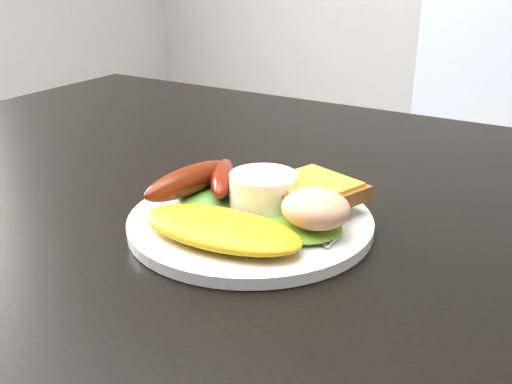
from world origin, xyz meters
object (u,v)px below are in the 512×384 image
object	(u,v)px
plate	(250,222)
dining_table	(269,210)
person	(339,77)
dining_chair	(461,209)

from	to	relation	value
plate	dining_table	bearing A→B (deg)	108.62
dining_table	plate	size ratio (longest dim) A/B	5.32
dining_table	person	xyz separation A→B (m)	(-0.27, 0.80, -0.02)
dining_chair	plate	xyz separation A→B (m)	(-0.02, -0.86, 0.31)
dining_table	dining_chair	size ratio (longest dim) A/B	3.18
plate	dining_chair	bearing A→B (deg)	88.53
dining_chair	plate	bearing A→B (deg)	-82.21
plate	person	bearing A→B (deg)	108.76
dining_chair	dining_table	bearing A→B (deg)	-84.41
dining_chair	plate	size ratio (longest dim) A/B	1.67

